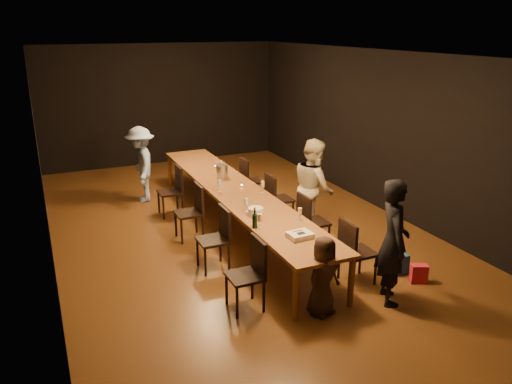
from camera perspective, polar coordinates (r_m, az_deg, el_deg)
name	(u,v)px	position (r m, az deg, el deg)	size (l,w,h in m)	color
ground	(236,230)	(8.80, -2.27, -4.36)	(10.00, 10.00, 0.00)	#492712
room_shell	(235,112)	(8.21, -2.46, 9.10)	(6.04, 10.04, 3.02)	black
table	(236,192)	(8.55, -2.33, -0.03)	(0.90, 6.00, 0.75)	brown
chair_right_0	(358,251)	(7.06, 11.60, -6.65)	(0.42, 0.42, 0.93)	black
chair_right_1	(314,221)	(7.98, 6.63, -3.36)	(0.42, 0.42, 0.93)	black
chair_right_2	(280,199)	(8.96, 2.73, -0.75)	(0.42, 0.42, 0.93)	black
chair_right_3	(253,180)	(9.99, -0.37, 1.34)	(0.42, 0.42, 0.93)	black
chair_left_0	(245,275)	(6.30, -1.29, -9.51)	(0.42, 0.42, 0.93)	black
chair_left_1	(213,239)	(7.31, -4.98, -5.42)	(0.42, 0.42, 0.93)	black
chair_left_2	(189,212)	(8.37, -7.72, -2.33)	(0.42, 0.42, 0.93)	black
chair_left_3	(170,191)	(9.46, -9.83, 0.06)	(0.42, 0.42, 0.93)	black
woman_birthday	(393,242)	(6.56, 15.39, -5.52)	(0.60, 0.40, 1.66)	black
woman_tan	(314,187)	(8.44, 6.60, 0.53)	(0.81, 0.63, 1.66)	beige
man_blue	(141,165)	(10.26, -12.98, 3.08)	(0.99, 0.57, 1.53)	#94B5E5
child	(323,276)	(6.24, 7.66, -9.48)	(0.50, 0.33, 1.03)	#3A2920
gift_bag_red	(419,274)	(7.40, 18.11, -8.87)	(0.23, 0.12, 0.27)	red
gift_bag_blue	(400,264)	(7.57, 16.09, -7.92)	(0.23, 0.16, 0.29)	#255BA4
birthday_cake	(300,235)	(6.65, 5.04, -4.93)	(0.33, 0.27, 0.07)	white
plate_stack	(256,212)	(7.35, -0.04, -2.27)	(0.22, 0.22, 0.12)	white
champagne_bottle	(255,218)	(6.89, -0.14, -2.96)	(0.07, 0.07, 0.30)	black
ice_bucket	(222,171)	(9.17, -3.94, 2.36)	(0.22, 0.22, 0.24)	silver
wineglass_0	(260,221)	(6.91, 0.45, -3.32)	(0.06, 0.06, 0.21)	beige
wineglass_1	(300,215)	(7.16, 5.03, -2.60)	(0.06, 0.06, 0.21)	beige
wineglass_2	(246,205)	(7.50, -1.11, -1.50)	(0.06, 0.06, 0.21)	silver
wineglass_3	(263,187)	(8.34, 0.77, 0.60)	(0.06, 0.06, 0.21)	beige
wineglass_4	(219,186)	(8.40, -4.20, 0.67)	(0.06, 0.06, 0.21)	silver
wineglass_5	(221,166)	(9.60, -4.07, 2.98)	(0.06, 0.06, 0.21)	silver
tealight_near	(305,232)	(6.80, 5.59, -4.61)	(0.05, 0.05, 0.03)	#B2B7B2
tealight_mid	(242,186)	(8.67, -1.65, 0.68)	(0.05, 0.05, 0.03)	#B2B7B2
tealight_far	(215,167)	(9.88, -4.68, 2.89)	(0.05, 0.05, 0.03)	#B2B7B2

